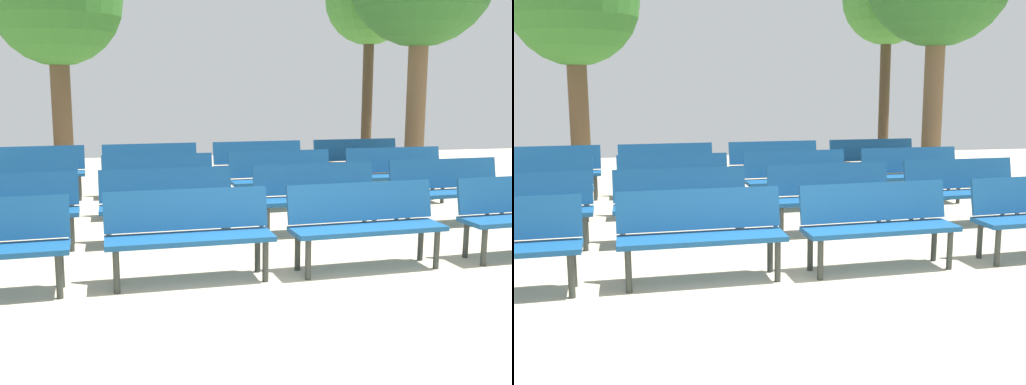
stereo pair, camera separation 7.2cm
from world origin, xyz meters
TOP-DOWN VIEW (x-y plane):
  - ground_plane at (0.00, 0.00)m, footprint 24.00×24.00m
  - bench_r0_c1 at (-0.98, 1.56)m, footprint 1.62×0.54m
  - bench_r0_c2 at (0.83, 1.60)m, footprint 1.63×0.58m
  - bench_r1_c0 at (-2.92, 3.04)m, footprint 1.63×0.59m
  - bench_r1_c1 at (-1.10, 3.11)m, footprint 1.61×0.52m
  - bench_r1_c2 at (0.80, 3.20)m, footprint 1.61×0.51m
  - bench_r1_c3 at (2.68, 3.31)m, footprint 1.62×0.55m
  - bench_r2_c0 at (-3.06, 4.59)m, footprint 1.62×0.57m
  - bench_r2_c1 at (-1.13, 4.66)m, footprint 1.61×0.53m
  - bench_r2_c2 at (0.73, 4.77)m, footprint 1.63×0.58m
  - bench_r2_c3 at (2.63, 4.88)m, footprint 1.61×0.51m
  - bench_r3_c0 at (-3.07, 6.21)m, footprint 1.62×0.57m
  - bench_r3_c1 at (-1.19, 6.29)m, footprint 1.62×0.56m
  - bench_r3_c2 at (0.70, 6.35)m, footprint 1.62×0.54m
  - bench_r3_c3 at (2.57, 6.42)m, footprint 1.61×0.52m
  - tree_0 at (-2.93, 9.48)m, footprint 2.72×2.72m
  - tree_2 at (3.90, 9.42)m, footprint 2.03×2.03m

SIDE VIEW (x-z plane):
  - ground_plane at x=0.00m, z-range 0.00..0.00m
  - bench_r0_c1 at x=-0.98m, z-range 0.07..0.94m
  - bench_r0_c2 at x=0.83m, z-range 0.07..0.94m
  - bench_r1_c0 at x=-2.92m, z-range 0.07..0.94m
  - bench_r1_c1 at x=-1.10m, z-range 0.07..0.94m
  - bench_r1_c2 at x=0.80m, z-range 0.07..0.94m
  - bench_r1_c3 at x=2.68m, z-range 0.07..0.94m
  - bench_r2_c0 at x=-3.06m, z-range 0.07..0.94m
  - bench_r2_c1 at x=-1.13m, z-range 0.07..0.94m
  - bench_r2_c2 at x=0.73m, z-range 0.07..0.94m
  - bench_r2_c3 at x=2.63m, z-range 0.07..0.94m
  - bench_r3_c0 at x=-3.07m, z-range 0.07..0.94m
  - bench_r3_c1 at x=-1.19m, z-range 0.07..0.94m
  - bench_r3_c2 at x=0.70m, z-range 0.07..0.94m
  - bench_r3_c3 at x=2.57m, z-range 0.07..0.94m
  - tree_0 at x=-2.93m, z-range 1.07..6.03m
  - tree_2 at x=3.90m, z-range 1.33..6.11m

